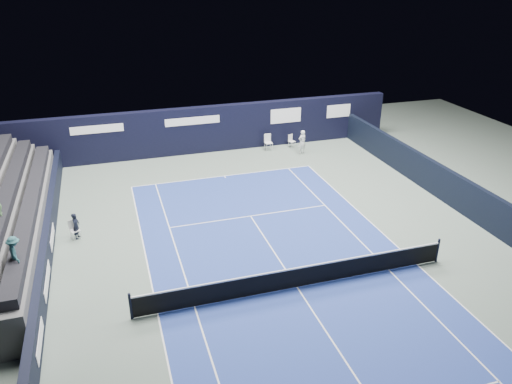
% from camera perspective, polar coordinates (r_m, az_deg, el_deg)
% --- Properties ---
extents(ground, '(48.00, 48.00, 0.00)m').
position_cam_1_polar(ground, '(21.69, 2.76, -7.91)').
color(ground, slate).
rests_on(ground, ground).
extents(court_surface, '(10.97, 23.77, 0.01)m').
position_cam_1_polar(court_surface, '(20.15, 4.73, -10.81)').
color(court_surface, navy).
rests_on(court_surface, ground).
extents(enclosure_wall_right, '(0.30, 22.00, 1.80)m').
position_cam_1_polar(enclosure_wall_right, '(29.13, 19.81, 1.45)').
color(enclosure_wall_right, black).
rests_on(enclosure_wall_right, ground).
extents(folding_chair_back_a, '(0.50, 0.53, 1.09)m').
position_cam_1_polar(folding_chair_back_a, '(34.26, 1.36, 6.06)').
color(folding_chair_back_a, silver).
rests_on(folding_chair_back_a, ground).
extents(folding_chair_back_b, '(0.51, 0.50, 0.89)m').
position_cam_1_polar(folding_chair_back_b, '(34.86, 4.05, 5.96)').
color(folding_chair_back_b, silver).
rests_on(folding_chair_back_b, ground).
extents(line_judge_chair, '(0.53, 0.52, 0.92)m').
position_cam_1_polar(line_judge_chair, '(24.61, -20.08, -3.89)').
color(line_judge_chair, silver).
rests_on(line_judge_chair, ground).
extents(line_judge, '(0.44, 0.54, 1.27)m').
position_cam_1_polar(line_judge, '(24.52, -19.87, -3.67)').
color(line_judge, black).
rests_on(line_judge, ground).
extents(court_markings, '(11.03, 23.83, 0.00)m').
position_cam_1_polar(court_markings, '(20.15, 4.73, -10.80)').
color(court_markings, white).
rests_on(court_markings, court_surface).
extents(tennis_net, '(12.90, 0.10, 1.10)m').
position_cam_1_polar(tennis_net, '(19.86, 4.78, -9.62)').
color(tennis_net, black).
rests_on(tennis_net, ground).
extents(back_sponsor_wall, '(26.00, 0.63, 3.10)m').
position_cam_1_polar(back_sponsor_wall, '(33.81, -5.61, 7.16)').
color(back_sponsor_wall, black).
rests_on(back_sponsor_wall, ground).
extents(side_barrier_left, '(0.33, 22.00, 1.20)m').
position_cam_1_polar(side_barrier_left, '(24.02, -22.65, -4.86)').
color(side_barrier_left, black).
rests_on(side_barrier_left, ground).
extents(tennis_player, '(0.67, 0.87, 1.61)m').
position_cam_1_polar(tennis_player, '(33.61, 5.29, 5.73)').
color(tennis_player, white).
rests_on(tennis_player, ground).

